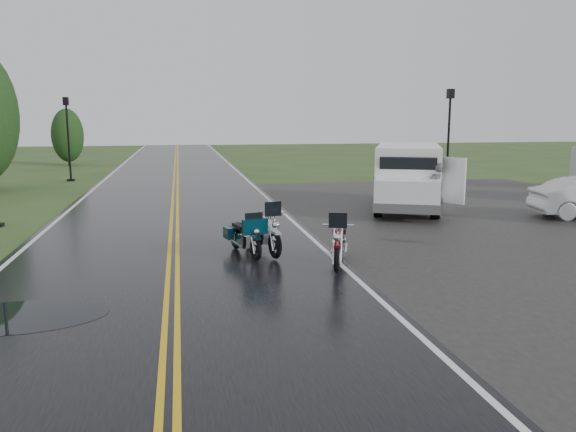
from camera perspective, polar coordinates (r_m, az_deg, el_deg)
The scene contains 11 objects.
ground at distance 11.81m, azimuth -11.66°, elevation -6.90°, with size 120.00×120.00×0.00m, color #2D471E.
road at distance 21.57m, azimuth -11.42°, elevation 0.81°, with size 8.00×100.00×0.04m, color black.
parking_pad at distance 19.84m, azimuth 22.15°, elevation -0.55°, with size 14.00×24.00×0.03m, color black.
motorcycle_red at distance 12.15m, azimuth 5.03°, elevation -3.10°, with size 0.79×2.18×1.29m, color #4E090A, non-canonical shape.
motorcycle_teal at distance 13.16m, azimuth -3.29°, elevation -2.38°, with size 0.70×1.93×1.14m, color #042836, non-canonical shape.
motorcycle_silver at distance 13.29m, azimuth -1.34°, elevation -1.80°, with size 0.83×2.27×1.34m, color #9C9FA3, non-canonical shape.
van_white at distance 19.29m, azimuth 9.24°, elevation 3.39°, with size 2.32×6.18×2.43m, color white, non-canonical shape.
person_at_van at distance 19.40m, azimuth 14.80°, elevation 2.43°, with size 0.69×0.45×1.89m, color #4F4D53.
lamp_post_far_left at distance 32.40m, azimuth -21.42°, elevation 7.29°, with size 0.39×0.39×4.50m, color black, non-canonical shape.
lamp_post_far_right at distance 29.03m, azimuth 15.99°, elevation 7.67°, with size 0.41×0.41×4.81m, color black, non-canonical shape.
tree_left_far at distance 43.29m, azimuth -21.45°, elevation 7.09°, with size 2.23×2.23×3.44m, color #1E3D19, non-canonical shape.
Camera 1 is at (0.22, -11.31, 3.39)m, focal length 35.00 mm.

